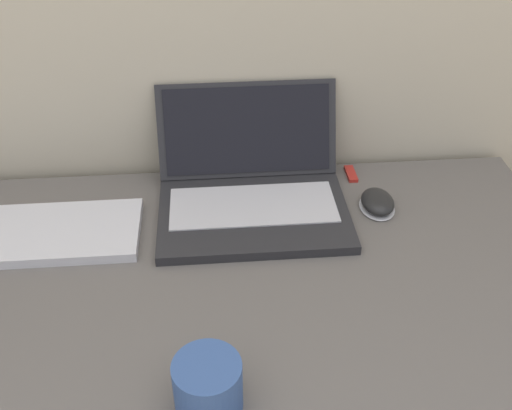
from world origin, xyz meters
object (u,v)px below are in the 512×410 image
Objects in this scene: computer_mouse at (377,203)px; external_keyboard at (28,234)px; laptop at (252,187)px; drink_cup at (208,385)px; usb_stick at (351,174)px.

external_keyboard is (-0.70, -0.04, -0.00)m from computer_mouse.
laptop is at bearing 9.94° from external_keyboard.
drink_cup reaches higher than computer_mouse.
usb_stick is (0.23, 0.09, -0.04)m from laptop.
laptop is at bearing 171.67° from computer_mouse.
laptop is 0.89× the size of external_keyboard.
external_keyboard is 7.12× the size of usb_stick.
computer_mouse is at bearing -8.33° from laptop.
computer_mouse is 0.70m from external_keyboard.
drink_cup is 0.66m from usb_stick.
external_keyboard reaches higher than usb_stick.
drink_cup is at bearing -128.60° from computer_mouse.
usb_stick is (0.67, 0.17, -0.01)m from external_keyboard.
usb_stick is (-0.03, 0.13, -0.01)m from computer_mouse.
drink_cup is (-0.10, -0.48, 0.00)m from laptop.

